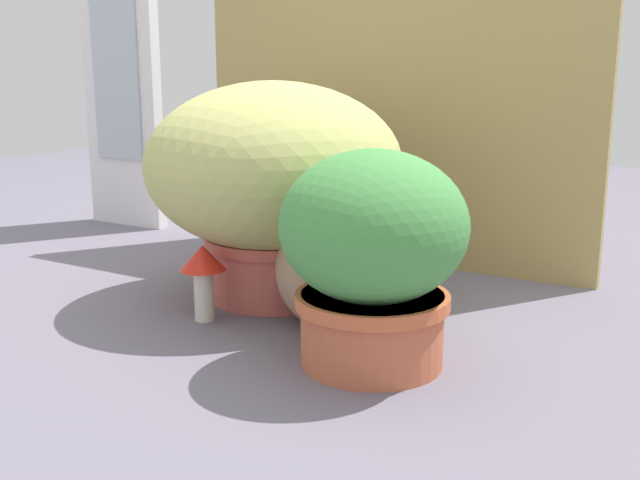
% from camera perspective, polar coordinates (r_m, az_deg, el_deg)
% --- Properties ---
extents(ground_plane, '(6.00, 6.00, 0.00)m').
position_cam_1_polar(ground_plane, '(1.63, -4.33, -5.32)').
color(ground_plane, slate).
extents(cardboard_backdrop, '(1.12, 0.03, 0.96)m').
position_cam_1_polar(cardboard_backdrop, '(2.00, 5.31, 11.97)').
color(cardboard_backdrop, tan).
rests_on(cardboard_backdrop, ground).
extents(window_panel_white, '(0.31, 0.05, 0.97)m').
position_cam_1_polar(window_panel_white, '(2.56, -15.00, 12.04)').
color(window_panel_white, white).
rests_on(window_panel_white, ground).
extents(grass_planter, '(0.57, 0.57, 0.49)m').
position_cam_1_polar(grass_planter, '(1.66, -3.54, 4.87)').
color(grass_planter, '#C25A4F').
rests_on(grass_planter, ground).
extents(leafy_planter, '(0.33, 0.33, 0.38)m').
position_cam_1_polar(leafy_planter, '(1.28, 4.08, -0.94)').
color(leafy_planter, '#C2603F').
rests_on(leafy_planter, ground).
extents(cat, '(0.36, 0.27, 0.32)m').
position_cam_1_polar(cat, '(1.46, 0.85, -2.41)').
color(cat, '#A28062').
rests_on(cat, ground).
extents(mushroom_ornament_red, '(0.10, 0.10, 0.16)m').
position_cam_1_polar(mushroom_ornament_red, '(1.55, -8.95, -2.12)').
color(mushroom_ornament_red, silver).
rests_on(mushroom_ornament_red, ground).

